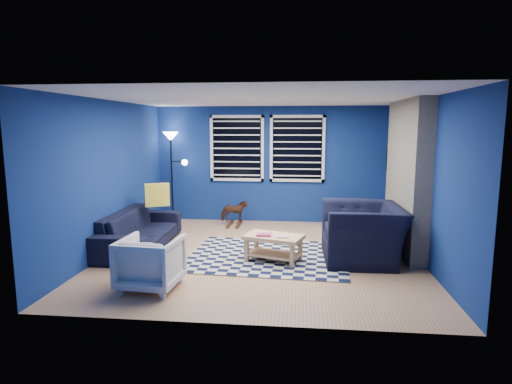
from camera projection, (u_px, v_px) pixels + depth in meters
floor at (261, 255)px, 6.98m from camera, size 5.00×5.00×0.00m
ceiling at (261, 99)px, 6.60m from camera, size 5.00×5.00×0.00m
wall_back at (272, 165)px, 9.25m from camera, size 5.00×0.00×5.00m
wall_left at (110, 177)px, 7.05m from camera, size 0.00×5.00×5.00m
wall_right at (423, 181)px, 6.54m from camera, size 0.00×5.00×5.00m
fireplace at (406, 180)px, 7.05m from camera, size 0.65×2.00×2.50m
window_left at (237, 148)px, 9.23m from camera, size 1.17×0.06×1.42m
window_right at (297, 149)px, 9.10m from camera, size 1.17×0.06×1.42m
tv at (393, 161)px, 8.48m from camera, size 0.07×1.00×0.58m
rug at (268, 256)px, 6.87m from camera, size 2.62×2.15×0.02m
sofa at (140, 230)px, 7.33m from camera, size 2.21×0.89×0.64m
armchair_big at (363, 233)px, 6.64m from camera, size 1.36×1.20×0.87m
armchair_bent at (150, 263)px, 5.50m from camera, size 0.78×0.80×0.68m
rocking_horse at (234, 211)px, 8.99m from camera, size 0.41×0.60×0.46m
coffee_table at (273, 242)px, 6.59m from camera, size 0.99×0.75×0.44m
cabinet at (339, 216)px, 8.75m from camera, size 0.67×0.53×0.59m
floor_lamp at (172, 149)px, 9.16m from camera, size 0.53×0.33×1.95m
throw_pillow at (157, 195)px, 7.73m from camera, size 0.45×0.29×0.41m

